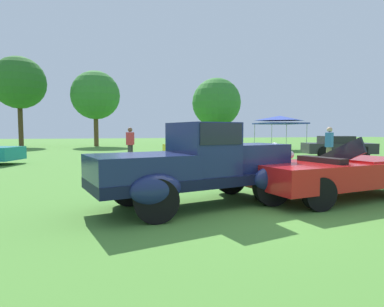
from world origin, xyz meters
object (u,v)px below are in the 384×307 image
object	(u,v)px
spectator_near_truck	(329,146)
feature_pickup_truck	(199,164)
show_car_yellow	(203,147)
show_car_charcoal	(338,146)
spectator_between_cars	(130,144)
neighbor_convertible	(337,172)
canopy_tent_left_field	(280,119)

from	to	relation	value
spectator_near_truck	feature_pickup_truck	bearing A→B (deg)	-143.29
show_car_yellow	feature_pickup_truck	bearing A→B (deg)	-106.46
feature_pickup_truck	show_car_charcoal	size ratio (longest dim) A/B	1.07
show_car_yellow	spectator_between_cars	world-z (taller)	spectator_between_cars
feature_pickup_truck	spectator_between_cars	world-z (taller)	feature_pickup_truck
feature_pickup_truck	neighbor_convertible	size ratio (longest dim) A/B	1.03
show_car_yellow	show_car_charcoal	bearing A→B (deg)	-6.51
spectator_between_cars	neighbor_convertible	bearing A→B (deg)	-65.52
show_car_yellow	canopy_tent_left_field	bearing A→B (deg)	36.04
show_car_charcoal	neighbor_convertible	bearing A→B (deg)	-128.51
neighbor_convertible	show_car_charcoal	world-z (taller)	neighbor_convertible
neighbor_convertible	show_car_charcoal	xyz separation A→B (m)	(7.96, 10.00, 0.02)
spectator_between_cars	canopy_tent_left_field	world-z (taller)	canopy_tent_left_field
feature_pickup_truck	show_car_charcoal	world-z (taller)	feature_pickup_truck
spectator_near_truck	spectator_between_cars	distance (m)	8.86
neighbor_convertible	feature_pickup_truck	bearing A→B (deg)	-179.34
neighbor_convertible	show_car_yellow	bearing A→B (deg)	90.40
show_car_yellow	spectator_between_cars	xyz separation A→B (m)	(-4.11, -1.72, 0.31)
neighbor_convertible	spectator_near_truck	xyz separation A→B (m)	(3.72, 5.21, 0.34)
feature_pickup_truck	spectator_near_truck	xyz separation A→B (m)	(7.03, 5.24, 0.05)
neighbor_convertible	canopy_tent_left_field	bearing A→B (deg)	64.74
canopy_tent_left_field	spectator_between_cars	bearing A→B (deg)	-148.12
neighbor_convertible	canopy_tent_left_field	distance (m)	18.57
feature_pickup_truck	spectator_near_truck	world-z (taller)	feature_pickup_truck
show_car_yellow	show_car_charcoal	distance (m)	8.09
feature_pickup_truck	neighbor_convertible	world-z (taller)	feature_pickup_truck
show_car_charcoal	canopy_tent_left_field	bearing A→B (deg)	90.63
show_car_charcoal	show_car_yellow	bearing A→B (deg)	173.49
feature_pickup_truck	canopy_tent_left_field	size ratio (longest dim) A/B	1.39
feature_pickup_truck	spectator_near_truck	distance (m)	8.77
spectator_near_truck	canopy_tent_left_field	distance (m)	12.33
feature_pickup_truck	canopy_tent_left_field	world-z (taller)	canopy_tent_left_field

